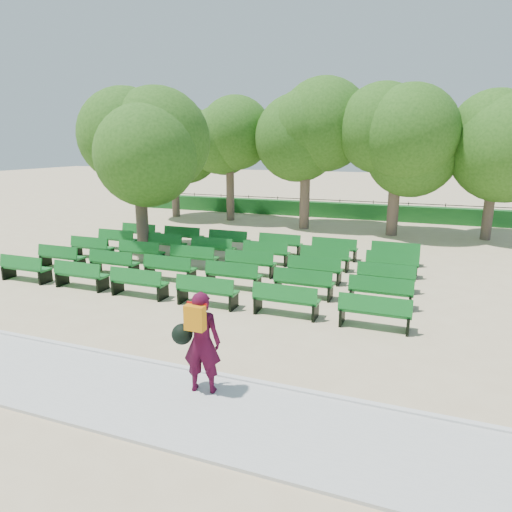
{
  "coord_description": "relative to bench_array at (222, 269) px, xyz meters",
  "views": [
    {
      "loc": [
        6.11,
        -13.43,
        4.4
      ],
      "look_at": [
        1.38,
        -1.0,
        1.1
      ],
      "focal_mm": 32.0,
      "sensor_mm": 36.0,
      "label": 1
    }
  ],
  "objects": [
    {
      "name": "hedge",
      "position": [
        0.49,
        13.43,
        0.36
      ],
      "size": [
        26.0,
        0.7,
        0.9
      ],
      "primitive_type": "cube",
      "color": "#144F1A",
      "rests_on": "ground"
    },
    {
      "name": "curb",
      "position": [
        0.49,
        -6.82,
        -0.04
      ],
      "size": [
        30.0,
        0.12,
        0.1
      ],
      "primitive_type": "cube",
      "color": "silver",
      "rests_on": "ground"
    },
    {
      "name": "paving",
      "position": [
        0.49,
        -7.97,
        -0.06
      ],
      "size": [
        30.0,
        2.2,
        0.06
      ],
      "primitive_type": "cube",
      "color": "beige",
      "rests_on": "ground"
    },
    {
      "name": "person",
      "position": [
        3.04,
        -7.43,
        0.94
      ],
      "size": [
        0.92,
        0.59,
        1.87
      ],
      "rotation": [
        0.0,
        0.0,
        3.34
      ],
      "color": "#3F0920",
      "rests_on": "ground"
    },
    {
      "name": "tree_line",
      "position": [
        0.49,
        9.43,
        -0.09
      ],
      "size": [
        21.8,
        6.8,
        7.04
      ],
      "primitive_type": null,
      "color": "#2C5C18",
      "rests_on": "ground"
    },
    {
      "name": "fence",
      "position": [
        0.49,
        13.83,
        -0.09
      ],
      "size": [
        26.0,
        0.1,
        1.02
      ],
      "primitive_type": null,
      "color": "black",
      "rests_on": "ground"
    },
    {
      "name": "ground",
      "position": [
        0.49,
        -0.57,
        -0.09
      ],
      "size": [
        120.0,
        120.0,
        0.0
      ],
      "primitive_type": "plane",
      "color": "tan"
    },
    {
      "name": "tree_among",
      "position": [
        -4.22,
        1.43,
        4.26
      ],
      "size": [
        4.64,
        4.64,
        6.45
      ],
      "color": "brown",
      "rests_on": "ground"
    },
    {
      "name": "bench_array",
      "position": [
        0.0,
        0.0,
        0.0
      ],
      "size": [
        1.74,
        0.56,
        1.09
      ],
      "rotation": [
        0.0,
        0.0,
        0.01
      ],
      "color": "#126B22",
      "rests_on": "ground"
    }
  ]
}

